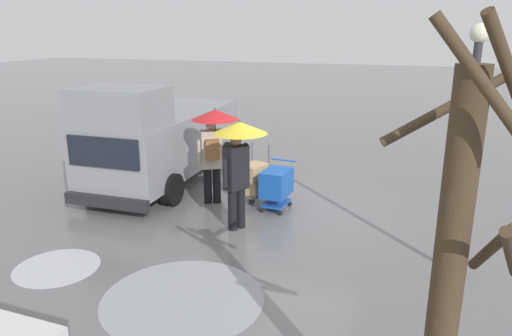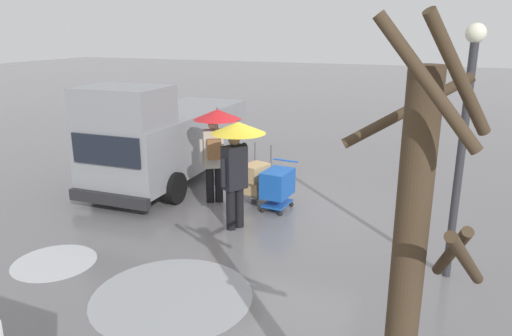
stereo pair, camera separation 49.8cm
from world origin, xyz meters
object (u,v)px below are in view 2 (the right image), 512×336
cargo_van_parked_right (166,136)px  pedestrian_pink_side (216,134)px  hand_dolly_boxes (256,179)px  street_lamp (464,129)px  shopping_cart_vendor (278,185)px  pedestrian_black_side (237,149)px  bare_tree_near (408,291)px

cargo_van_parked_right → pedestrian_pink_side: (-1.84, 0.89, 0.39)m
hand_dolly_boxes → street_lamp: size_ratio=0.34×
shopping_cart_vendor → pedestrian_black_side: (0.40, 1.21, 1.02)m
cargo_van_parked_right → pedestrian_pink_side: size_ratio=2.50×
pedestrian_black_side → bare_tree_near: bearing=126.8°
hand_dolly_boxes → street_lamp: bearing=154.5°
bare_tree_near → street_lamp: (-0.36, -4.19, 0.44)m
shopping_cart_vendor → pedestrian_black_side: 1.63m
hand_dolly_boxes → bare_tree_near: size_ratio=0.34×
hand_dolly_boxes → pedestrian_pink_side: size_ratio=0.61×
bare_tree_near → pedestrian_pink_side: bearing=-52.2°
pedestrian_black_side → street_lamp: bearing=172.5°
shopping_cart_vendor → street_lamp: street_lamp is taller
cargo_van_parked_right → pedestrian_black_side: bearing=144.6°
pedestrian_pink_side → hand_dolly_boxes: bearing=-161.2°
hand_dolly_boxes → shopping_cart_vendor: bearing=159.8°
cargo_van_parked_right → street_lamp: (-6.74, 2.55, 1.19)m
hand_dolly_boxes → bare_tree_near: (-3.71, 6.13, 1.36)m
shopping_cart_vendor → pedestrian_pink_side: pedestrian_pink_side is taller
cargo_van_parked_right → street_lamp: street_lamp is taller
cargo_van_parked_right → hand_dolly_boxes: bearing=167.2°
cargo_van_parked_right → pedestrian_black_side: cargo_van_parked_right is taller
pedestrian_pink_side → street_lamp: size_ratio=0.56×
cargo_van_parked_right → bare_tree_near: (-6.38, 6.73, 0.75)m
cargo_van_parked_right → pedestrian_pink_side: bearing=154.3°
pedestrian_pink_side → bare_tree_near: (-4.54, 5.85, 0.36)m
cargo_van_parked_right → shopping_cart_vendor: size_ratio=5.29×
pedestrian_black_side → cargo_van_parked_right: bearing=-35.4°
cargo_van_parked_right → hand_dolly_boxes: 2.80m
street_lamp → cargo_van_parked_right: bearing=-20.7°
cargo_van_parked_right → bare_tree_near: bearing=133.5°
hand_dolly_boxes → bare_tree_near: bare_tree_near is taller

